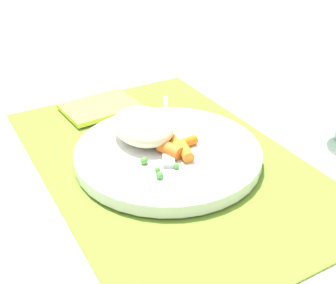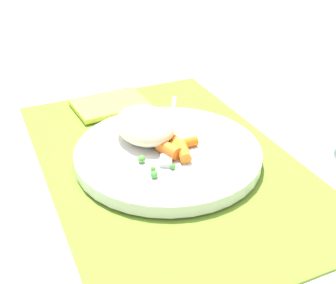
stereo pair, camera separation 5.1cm
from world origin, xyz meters
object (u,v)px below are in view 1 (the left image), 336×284
plate (168,153)px  rice_mound (143,126)px  carrot_portion (177,147)px  fork (167,135)px  napkin (100,107)px

plate → rice_mound: (-0.04, -0.02, 0.03)m
rice_mound → carrot_portion: bearing=23.6°
plate → rice_mound: 0.05m
rice_mound → fork: rice_mound is taller
carrot_portion → napkin: carrot_portion is taller
carrot_portion → napkin: size_ratio=0.51×
rice_mound → carrot_portion: 0.06m
fork → napkin: 0.17m
fork → plate: bearing=-27.9°
rice_mound → fork: 0.04m
plate → fork: bearing=152.1°
napkin → carrot_portion: bearing=8.0°
carrot_portion → rice_mound: bearing=-156.4°
napkin → fork: bearing=13.3°
plate → rice_mound: size_ratio=2.47×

